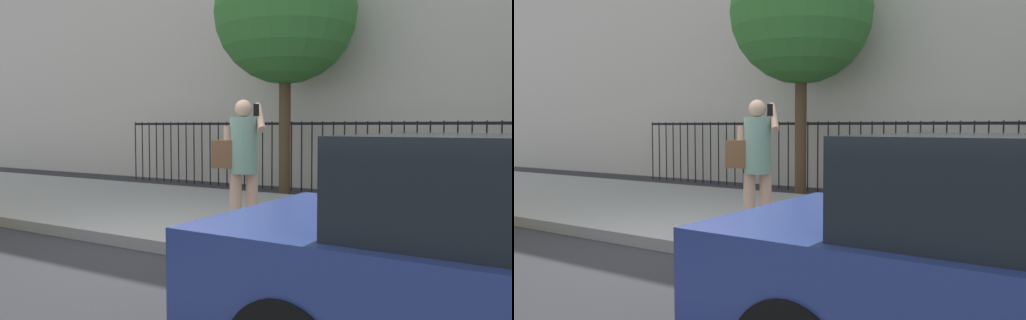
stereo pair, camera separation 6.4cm
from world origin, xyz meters
TOP-DOWN VIEW (x-y plane):
  - ground_plane at (0.00, 0.00)m, footprint 60.00×60.00m
  - sidewalk at (0.00, 2.20)m, footprint 28.00×4.40m
  - iron_fence at (0.00, 5.90)m, footprint 12.03×0.04m
  - pedestrian_on_phone at (0.70, 0.82)m, footprint 0.71×0.65m
  - street_tree_near at (-0.92, 5.12)m, footprint 3.02×3.02m

SIDE VIEW (x-z plane):
  - ground_plane at x=0.00m, z-range 0.00..0.00m
  - sidewalk at x=0.00m, z-range 0.00..0.15m
  - iron_fence at x=0.00m, z-range 0.22..1.82m
  - pedestrian_on_phone at x=0.70m, z-range 0.28..1.96m
  - street_tree_near at x=-0.92m, z-range 1.18..6.58m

